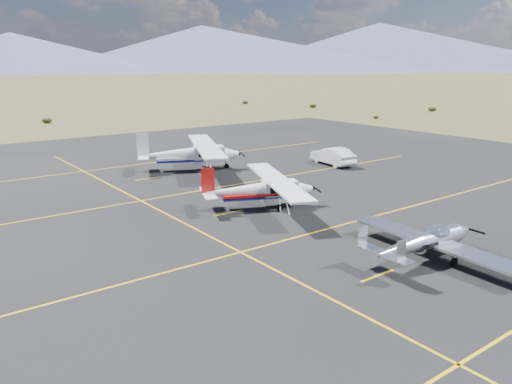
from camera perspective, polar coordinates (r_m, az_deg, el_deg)
name	(u,v)px	position (r m, az deg, el deg)	size (l,w,h in m)	color
ground	(362,238)	(25.51, 12.03, -5.14)	(1600.00, 1600.00, 0.00)	#383D1C
apron	(274,206)	(30.32, 2.11, -1.65)	(72.00, 72.00, 0.02)	black
aircraft_low_wing	(427,241)	(23.19, 18.97, -5.36)	(6.05, 8.43, 1.83)	silver
aircraft_cessna	(260,189)	(29.69, 0.52, 0.31)	(7.38, 9.91, 2.59)	white
aircraft_plain	(191,153)	(40.61, -7.45, 4.39)	(8.89, 11.80, 3.09)	white
sedan	(333,156)	(43.10, 8.78, 4.10)	(1.58, 4.54, 1.50)	white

